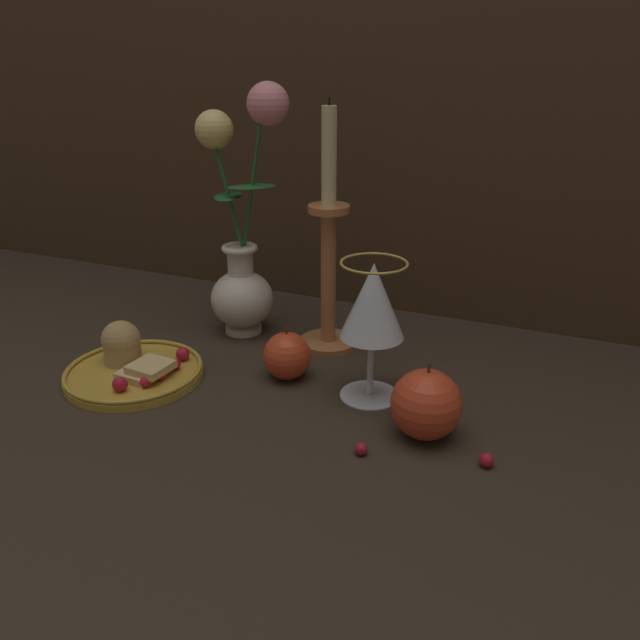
% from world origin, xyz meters
% --- Properties ---
extents(ground_plane, '(2.40, 2.40, 0.00)m').
position_xyz_m(ground_plane, '(0.00, 0.00, 0.00)').
color(ground_plane, '#33281E').
rests_on(ground_plane, ground).
extents(vase, '(0.14, 0.10, 0.37)m').
position_xyz_m(vase, '(-0.17, 0.13, 0.13)').
color(vase, silver).
rests_on(vase, ground_plane).
extents(plate_with_pastries, '(0.18, 0.18, 0.07)m').
position_xyz_m(plate_with_pastries, '(-0.24, -0.06, 0.02)').
color(plate_with_pastries, gold).
rests_on(plate_with_pastries, ground_plane).
extents(wine_glass, '(0.08, 0.08, 0.18)m').
position_xyz_m(wine_glass, '(0.07, 0.02, 0.12)').
color(wine_glass, silver).
rests_on(wine_glass, ground_plane).
extents(candlestick, '(0.08, 0.08, 0.35)m').
position_xyz_m(candlestick, '(-0.03, 0.13, 0.13)').
color(candlestick, '#B77042').
rests_on(candlestick, ground_plane).
extents(apple_beside_vase, '(0.08, 0.08, 0.09)m').
position_xyz_m(apple_beside_vase, '(0.16, -0.04, 0.04)').
color(apple_beside_vase, '#D14223').
rests_on(apple_beside_vase, ground_plane).
extents(apple_near_glass, '(0.06, 0.06, 0.08)m').
position_xyz_m(apple_near_glass, '(-0.05, 0.02, 0.03)').
color(apple_near_glass, '#D14223').
rests_on(apple_near_glass, ground_plane).
extents(berry_near_plate, '(0.02, 0.02, 0.02)m').
position_xyz_m(berry_near_plate, '(0.23, -0.08, 0.01)').
color(berry_near_plate, '#AD192D').
rests_on(berry_near_plate, ground_plane).
extents(berry_front_center, '(0.01, 0.01, 0.01)m').
position_xyz_m(berry_front_center, '(0.10, -0.11, 0.01)').
color(berry_front_center, '#AD192D').
rests_on(berry_front_center, ground_plane).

